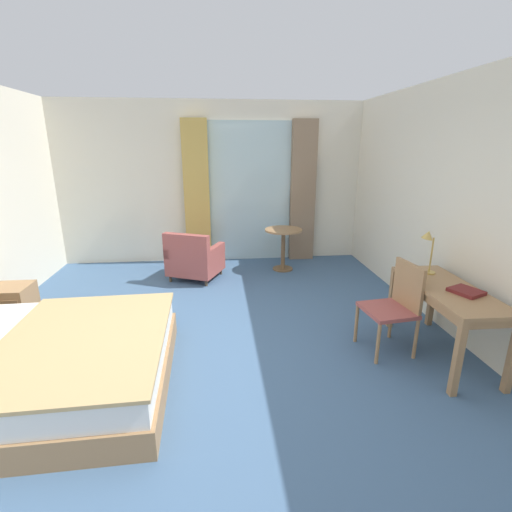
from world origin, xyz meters
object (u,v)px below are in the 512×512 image
bed (36,364)px  armchair_by_window (194,259)px  closed_book (466,291)px  desk_lamp (428,243)px  nightstand (10,306)px  round_cafe_table (283,240)px  desk_chair (396,303)px  writing_desk (447,296)px

bed → armchair_by_window: 2.95m
closed_book → desk_lamp: bearing=74.7°
nightstand → round_cafe_table: 3.94m
desk_chair → closed_book: (0.52, -0.30, 0.22)m
nightstand → desk_chair: bearing=-13.0°
desk_chair → round_cafe_table: desk_chair is taller
nightstand → closed_book: (4.75, -1.28, 0.50)m
round_cafe_table → bed: bearing=-131.6°
desk_lamp → armchair_by_window: desk_lamp is taller
round_cafe_table → armchair_by_window: bearing=-167.9°
armchair_by_window → bed: bearing=-113.9°
nightstand → armchair_by_window: 2.48m
bed → closed_book: bed is taller
desk_lamp → round_cafe_table: (-1.12, 2.38, -0.55)m
desk_lamp → round_cafe_table: desk_lamp is taller
writing_desk → round_cafe_table: bearing=111.7°
writing_desk → desk_lamp: (-0.00, 0.43, 0.43)m
desk_chair → round_cafe_table: (-0.68, 2.67, -0.01)m
closed_book → round_cafe_table: bearing=89.1°
armchair_by_window → round_cafe_table: armchair_by_window is taller
bed → armchair_by_window: bed is taller
writing_desk → bed: bearing=-177.1°
nightstand → round_cafe_table: (3.55, 1.69, 0.28)m
writing_desk → desk_chair: size_ratio=1.43×
bed → round_cafe_table: 4.03m
bed → nightstand: size_ratio=4.45×
nightstand → desk_chair: desk_chair is taller
desk_chair → desk_lamp: 0.75m
bed → writing_desk: size_ratio=1.63×
nightstand → writing_desk: writing_desk is taller
bed → round_cafe_table: bearing=48.4°
closed_book → armchair_by_window: bearing=112.4°
desk_lamp → writing_desk: bearing=-89.8°
desk_chair → desk_lamp: size_ratio=1.96×
nightstand → desk_lamp: desk_lamp is taller
desk_lamp → bed: bearing=-170.7°
desk_chair → desk_lamp: (0.44, 0.28, 0.54)m
nightstand → round_cafe_table: round_cafe_table is taller
nightstand → round_cafe_table: bearing=25.4°
desk_lamp → nightstand: bearing=171.5°
bed → desk_chair: bed is taller
bed → desk_chair: (3.36, 0.34, 0.26)m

